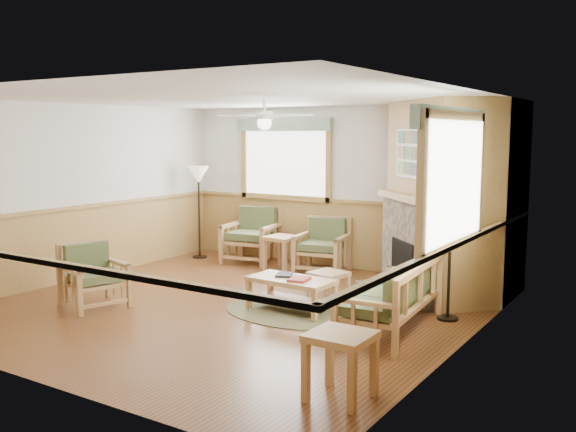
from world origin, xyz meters
The scene contains 24 objects.
floor centered at (0.00, 0.00, -0.01)m, with size 6.00×6.00×0.01m, color brown.
ceiling centered at (0.00, 0.00, 2.70)m, with size 6.00×6.00×0.01m, color white.
wall_back centered at (0.00, 3.00, 1.35)m, with size 6.00×0.02×2.70m, color silver.
wall_front centered at (0.00, -3.00, 1.35)m, with size 6.00×0.02×2.70m, color silver.
wall_left centered at (-3.00, 0.00, 1.35)m, with size 0.02×6.00×2.70m, color silver.
wall_right centered at (3.00, 0.00, 1.35)m, with size 0.02×6.00×2.70m, color silver.
wainscot centered at (0.00, 0.00, 0.55)m, with size 6.00×6.00×1.10m, color #A37F42, non-canonical shape.
fireplace centered at (2.05, 2.05, 1.35)m, with size 2.20×2.20×2.70m, color #A37F42, non-canonical shape.
window_back centered at (-1.10, 2.96, 2.53)m, with size 1.90×0.16×1.50m, color white, non-canonical shape.
window_right centered at (2.96, -0.20, 2.53)m, with size 0.16×1.90×1.50m, color white, non-canonical shape.
ceiling_fan centered at (0.30, 0.30, 2.66)m, with size 1.24×1.24×0.36m, color white, non-canonical shape.
sofa centered at (2.16, 0.13, 0.41)m, with size 0.73×1.77×0.81m, color tan, non-canonical shape.
armchair_back_left centered at (-1.55, 2.55, 0.48)m, with size 0.85×0.85×0.96m, color tan, non-canonical shape.
armchair_back_right centered at (-0.09, 2.51, 0.44)m, with size 0.78×0.78×0.87m, color tan, non-canonical shape.
armchair_left centered at (-1.54, -0.96, 0.41)m, with size 0.73×0.73×0.81m, color tan, non-canonical shape.
coffee_table centered at (0.75, 0.22, 0.22)m, with size 1.09×0.54×0.43m, color tan, non-canonical shape.
end_table_chairs centered at (-0.72, 2.27, 0.28)m, with size 0.50×0.48×0.56m, color tan, non-canonical shape.
end_table_sofa centered at (2.55, -1.84, 0.29)m, with size 0.52×0.50×0.58m, color tan, non-canonical shape.
footstool centered at (0.87, 0.98, 0.19)m, with size 0.45×0.45×0.39m, color tan, non-canonical shape.
braided_rug centered at (0.84, 0.18, 0.01)m, with size 1.93×1.93×0.01m, color brown.
floor_lamp_left centered at (-2.55, 2.33, 0.84)m, with size 0.38×0.38×1.67m, color black, non-canonical shape.
floor_lamp_right centered at (2.55, 0.95, 0.83)m, with size 0.38×0.38×1.66m, color black, non-canonical shape.
book_red centered at (0.90, 0.17, 0.46)m, with size 0.22×0.30×0.03m, color maroon.
book_dark centered at (0.60, 0.29, 0.46)m, with size 0.20×0.27×0.03m, color black.
Camera 1 is at (4.99, -6.49, 2.26)m, focal length 40.00 mm.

